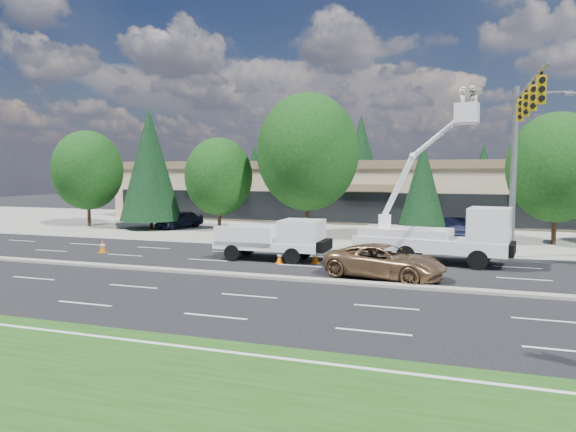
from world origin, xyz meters
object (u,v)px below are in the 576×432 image
(bucket_truck, at_px, (442,228))
(minivan, at_px, (385,261))
(utility_pickup, at_px, (277,243))
(signal_mast, at_px, (520,141))

(bucket_truck, bearing_deg, minivan, -107.94)
(utility_pickup, height_order, bucket_truck, bucket_truck)
(signal_mast, distance_m, utility_pickup, 12.99)
(signal_mast, relative_size, utility_pickup, 1.82)
(signal_mast, xyz_separation_m, utility_pickup, (-11.61, -2.67, -5.18))
(minivan, bearing_deg, bucket_truck, -12.82)
(utility_pickup, distance_m, bucket_truck, 8.35)
(utility_pickup, bearing_deg, minivan, -23.87)
(signal_mast, relative_size, minivan, 1.97)
(signal_mast, relative_size, bucket_truck, 1.18)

